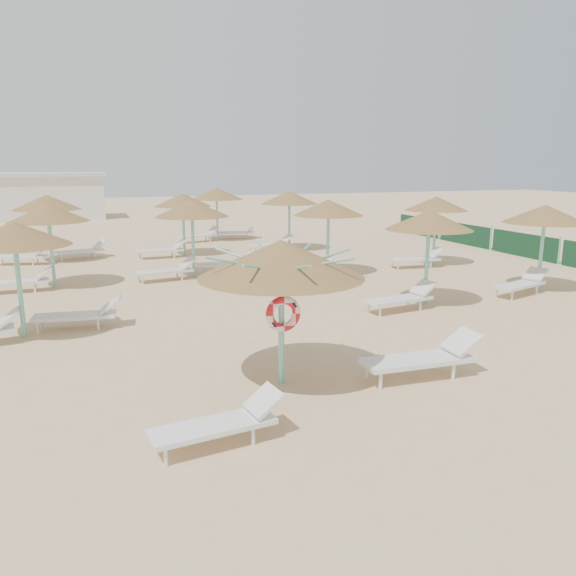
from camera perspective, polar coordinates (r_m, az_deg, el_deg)
name	(u,v)px	position (r m, az deg, el deg)	size (l,w,h in m)	color
ground	(305,385)	(10.21, 1.70, -9.87)	(120.00, 120.00, 0.00)	#D5B381
main_palapa	(281,260)	(9.70, -0.70, 2.90)	(2.92, 2.92, 2.61)	#71C5BA
lounger_main_a	(221,422)	(8.17, -6.79, -13.41)	(1.96, 0.82, 0.69)	white
lounger_main_b	(424,357)	(10.75, 13.69, -6.85)	(2.27, 0.76, 0.82)	white
palapa_field	(242,208)	(20.84, -4.70, 8.08)	(18.09, 17.86, 2.69)	#71C5BA
service_hut	(44,196)	(43.89, -23.53, 8.58)	(8.40, 4.40, 3.25)	silver
windbreak_fence	(525,245)	(25.86, 22.91, 4.02)	(0.08, 19.84, 1.10)	#174722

